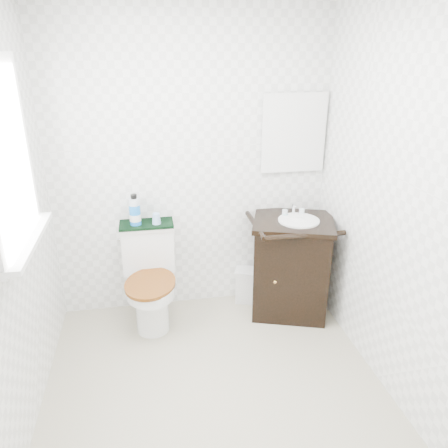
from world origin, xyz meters
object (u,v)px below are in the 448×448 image
object	(u,v)px
toilet	(150,282)
trash_bin	(247,285)
mouthwash_bottle	(135,211)
cup	(156,219)
vanity	(291,264)

from	to	relation	value
toilet	trash_bin	world-z (taller)	toilet
toilet	mouthwash_bottle	xyz separation A→B (m)	(-0.08, 0.11, 0.57)
mouthwash_bottle	toilet	bearing A→B (deg)	-52.72
toilet	trash_bin	xyz separation A→B (m)	(0.83, 0.13, -0.19)
mouthwash_bottle	cup	world-z (taller)	mouthwash_bottle
trash_bin	mouthwash_bottle	size ratio (longest dim) A/B	1.25
vanity	mouthwash_bottle	distance (m)	1.33
toilet	vanity	world-z (taller)	vanity
toilet	mouthwash_bottle	world-z (taller)	mouthwash_bottle
trash_bin	cup	world-z (taller)	cup
mouthwash_bottle	vanity	bearing A→B (deg)	-7.89
toilet	trash_bin	distance (m)	0.86
vanity	cup	xyz separation A→B (m)	(-1.07, 0.16, 0.42)
trash_bin	cup	size ratio (longest dim) A/B	3.56
toilet	cup	world-z (taller)	cup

